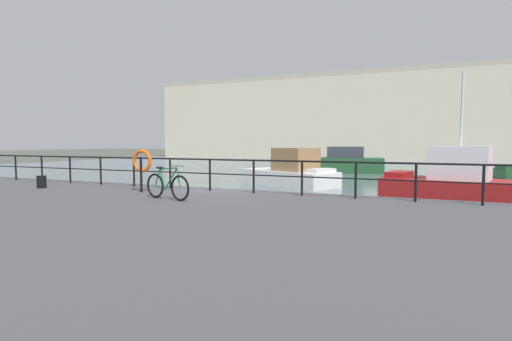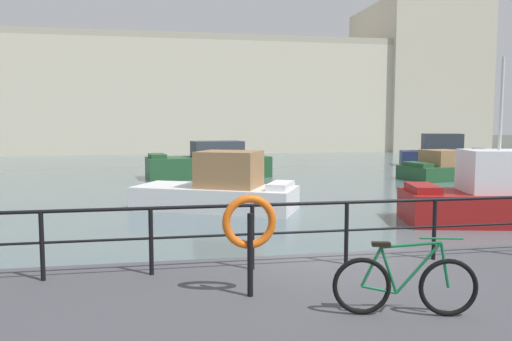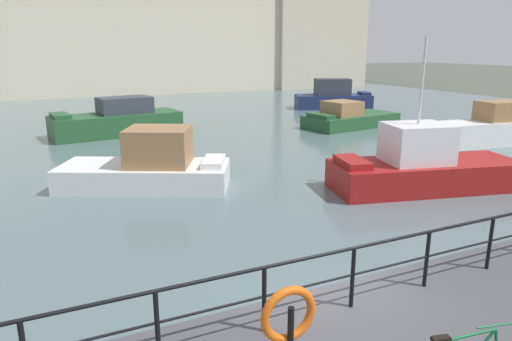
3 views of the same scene
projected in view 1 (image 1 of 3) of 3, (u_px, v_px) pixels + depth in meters
ground_plane at (221, 216)px, 13.97m from camera, size 240.00×240.00×0.00m
water_basin at (356, 167)px, 41.66m from camera, size 80.00×60.00×0.01m
quay_promenade at (69, 247)px, 7.98m from camera, size 56.00×13.00×1.00m
harbor_building at (425, 114)px, 58.78m from camera, size 71.51×14.67×18.23m
moored_red_daysailer at (468, 185)px, 16.30m from camera, size 7.38×3.99×5.52m
moored_blue_motorboat at (291, 172)px, 23.96m from camera, size 6.68×4.98×2.29m
moored_harbor_tender at (340, 163)px, 34.51m from camera, size 7.82×3.70×2.25m
quay_railing at (190, 168)px, 13.48m from camera, size 24.09×0.07×1.08m
parked_bicycle at (167, 186)px, 11.16m from camera, size 1.74×0.47×0.98m
mooring_bollard at (42, 182)px, 13.98m from camera, size 0.32×0.32×0.44m
life_ring_stand at (142, 162)px, 12.79m from camera, size 0.75×0.15×1.40m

